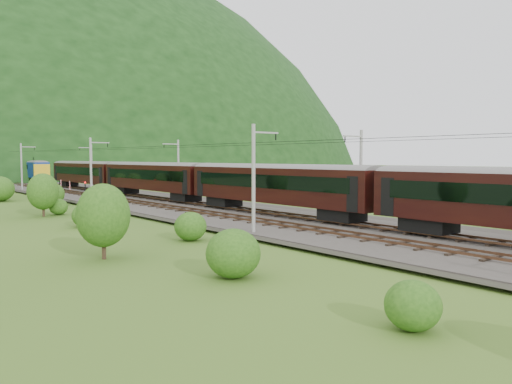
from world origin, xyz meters
TOP-DOWN VIEW (x-y plane):
  - ground at (0.00, 0.00)m, footprint 600.00×600.00m
  - railbed at (0.00, 10.00)m, footprint 14.00×220.00m
  - track_left at (-2.40, 10.00)m, footprint 2.40×220.00m
  - track_right at (2.40, 10.00)m, footprint 2.40×220.00m
  - catenary_left at (-6.12, 32.00)m, footprint 2.54×192.28m
  - catenary_right at (6.12, 32.00)m, footprint 2.54×192.28m
  - overhead_wires at (0.00, 10.00)m, footprint 4.83×198.00m
  - train at (2.40, 19.52)m, footprint 3.27×156.56m
  - hazard_post_near at (-0.39, 56.95)m, footprint 0.16×0.16m
  - hazard_post_far at (0.73, 64.97)m, footprint 0.16×0.16m
  - signal at (-4.52, 38.64)m, footprint 0.25×0.25m
  - vegetation_left at (-13.65, 19.17)m, footprint 11.26×146.44m

SIDE VIEW (x-z plane):
  - ground at x=0.00m, z-range 0.00..0.00m
  - railbed at x=0.00m, z-range 0.00..0.30m
  - track_left at x=-2.40m, z-range 0.24..0.51m
  - track_right at x=2.40m, z-range 0.24..0.51m
  - hazard_post_far at x=0.73m, z-range 0.30..1.77m
  - hazard_post_near at x=-0.39m, z-range 0.30..1.81m
  - signal at x=-4.52m, z-range 0.50..2.75m
  - vegetation_left at x=-13.65m, z-range -1.10..5.31m
  - train at x=2.40m, z-range 0.98..6.67m
  - catenary_left at x=-6.12m, z-range 0.50..8.50m
  - catenary_right at x=6.12m, z-range 0.50..8.50m
  - overhead_wires at x=0.00m, z-range 7.08..7.12m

